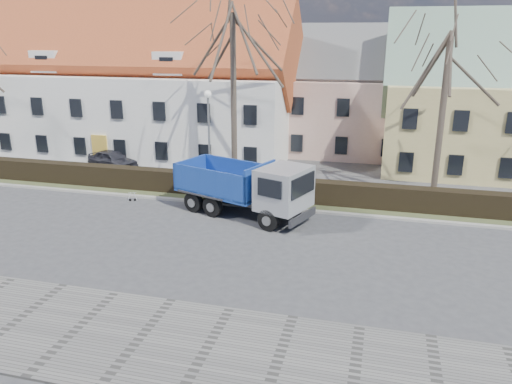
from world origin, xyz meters
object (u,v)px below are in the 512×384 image
(dump_truck, at_px, (239,186))
(cart_frame, at_px, (129,196))
(parked_car_a, at_px, (113,159))
(streetlight, at_px, (209,141))

(dump_truck, height_order, cart_frame, dump_truck)
(dump_truck, distance_m, cart_frame, 6.80)
(parked_car_a, bearing_deg, dump_truck, -102.52)
(dump_truck, xyz_separation_m, parked_car_a, (-11.32, 6.69, -0.86))
(streetlight, bearing_deg, dump_truck, -51.15)
(streetlight, xyz_separation_m, cart_frame, (-3.81, -3.19, -2.78))
(streetlight, height_order, parked_car_a, streetlight)
(streetlight, distance_m, cart_frame, 5.70)
(parked_car_a, bearing_deg, cart_frame, -125.64)
(streetlight, bearing_deg, parked_car_a, 159.70)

